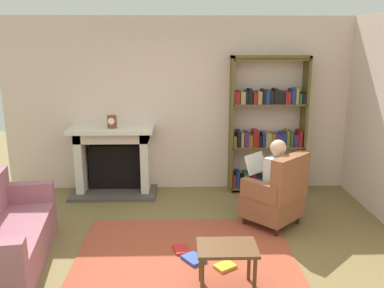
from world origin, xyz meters
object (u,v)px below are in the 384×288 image
(mantel_clock, at_px, (112,122))
(seated_reader, at_px, (270,178))
(bookshelf, at_px, (267,130))
(side_table, at_px, (227,253))
(fireplace, at_px, (114,158))
(armchair_reading, at_px, (277,195))
(sofa_floral, at_px, (3,237))

(mantel_clock, height_order, seated_reader, mantel_clock)
(bookshelf, bearing_deg, seated_reader, -99.35)
(side_table, bearing_deg, fireplace, 118.93)
(fireplace, bearing_deg, side_table, -61.07)
(fireplace, xyz_separation_m, bookshelf, (2.39, 0.04, 0.43))
(armchair_reading, xyz_separation_m, sofa_floral, (-3.09, -0.86, -0.10))
(seated_reader, bearing_deg, fireplace, -72.73)
(bookshelf, height_order, side_table, bookshelf)
(mantel_clock, xyz_separation_m, armchair_reading, (2.25, -1.19, -0.73))
(mantel_clock, distance_m, armchair_reading, 2.65)
(sofa_floral, xyz_separation_m, side_table, (2.30, -0.53, 0.07))
(seated_reader, xyz_separation_m, sofa_floral, (-3.01, -0.95, -0.30))
(mantel_clock, height_order, side_table, mantel_clock)
(bookshelf, distance_m, seated_reader, 1.31)
(mantel_clock, bearing_deg, seated_reader, -26.95)
(mantel_clock, height_order, armchair_reading, mantel_clock)
(sofa_floral, bearing_deg, seated_reader, -80.91)
(bookshelf, xyz_separation_m, side_table, (-0.91, -2.71, -0.60))
(fireplace, distance_m, mantel_clock, 0.60)
(bookshelf, height_order, sofa_floral, bookshelf)
(mantel_clock, bearing_deg, armchair_reading, -27.82)
(armchair_reading, height_order, seated_reader, seated_reader)
(mantel_clock, xyz_separation_m, side_table, (1.46, -2.58, -0.77))
(side_table, bearing_deg, armchair_reading, 60.38)
(mantel_clock, height_order, sofa_floral, mantel_clock)
(armchair_reading, distance_m, seated_reader, 0.23)
(fireplace, xyz_separation_m, armchair_reading, (2.27, -1.29, -0.14))
(mantel_clock, bearing_deg, side_table, -60.46)
(armchair_reading, xyz_separation_m, side_table, (-0.79, -1.39, -0.04))
(side_table, bearing_deg, mantel_clock, 119.54)
(mantel_clock, relative_size, armchair_reading, 0.19)
(armchair_reading, distance_m, sofa_floral, 3.21)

